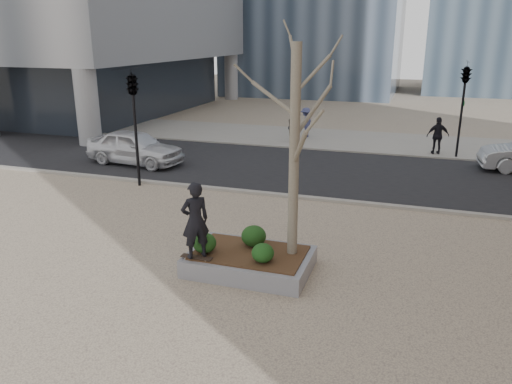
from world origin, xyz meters
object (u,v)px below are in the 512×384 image
(skateboard, at_px, (197,258))
(police_car, at_px, (135,147))
(skateboarder, at_px, (195,220))
(planter, at_px, (250,262))

(skateboard, bearing_deg, police_car, 128.32)
(skateboard, relative_size, skateboarder, 0.42)
(police_car, bearing_deg, planter, -129.11)
(planter, bearing_deg, skateboarder, -146.06)
(skateboard, relative_size, police_car, 0.17)
(police_car, bearing_deg, skateboarder, -135.43)
(skateboarder, bearing_deg, planter, 169.49)
(skateboard, distance_m, skateboarder, 0.97)
(skateboarder, bearing_deg, police_car, -96.08)
(skateboard, distance_m, police_car, 11.82)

